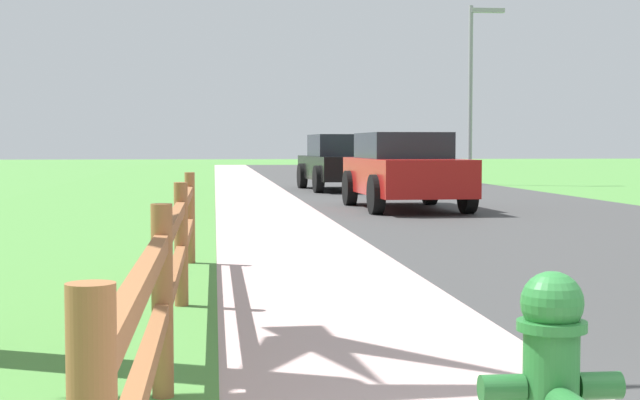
# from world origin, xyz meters

# --- Properties ---
(ground_plane) EXTENTS (120.00, 120.00, 0.00)m
(ground_plane) POSITION_xyz_m (0.00, 25.00, 0.00)
(ground_plane) COLOR #4C883C
(road_asphalt) EXTENTS (7.00, 66.00, 0.01)m
(road_asphalt) POSITION_xyz_m (3.50, 27.00, 0.00)
(road_asphalt) COLOR #3C3C3C
(road_asphalt) RESTS_ON ground
(curb_concrete) EXTENTS (6.00, 66.00, 0.01)m
(curb_concrete) POSITION_xyz_m (-3.00, 27.00, 0.00)
(curb_concrete) COLOR #BD9E9B
(curb_concrete) RESTS_ON ground
(grass_verge) EXTENTS (5.00, 66.00, 0.00)m
(grass_verge) POSITION_xyz_m (-4.50, 27.00, 0.01)
(grass_verge) COLOR #4C883C
(grass_verge) RESTS_ON ground
(fire_hydrant) EXTENTS (0.50, 0.41, 0.86)m
(fire_hydrant) POSITION_xyz_m (-0.86, 0.96, 0.45)
(fire_hydrant) COLOR #287233
(fire_hydrant) RESTS_ON ground
(rail_fence) EXTENTS (0.11, 8.50, 1.00)m
(rail_fence) POSITION_xyz_m (-2.29, 4.08, 0.59)
(rail_fence) COLOR #935A34
(rail_fence) RESTS_ON ground
(parked_suv_red) EXTENTS (2.12, 4.46, 1.55)m
(parked_suv_red) POSITION_xyz_m (1.81, 16.80, 0.80)
(parked_suv_red) COLOR maroon
(parked_suv_red) RESTS_ON ground
(parked_car_black) EXTENTS (2.28, 4.62, 1.60)m
(parked_car_black) POSITION_xyz_m (1.60, 24.92, 0.80)
(parked_car_black) COLOR black
(parked_car_black) RESTS_ON ground
(street_lamp) EXTENTS (1.17, 0.20, 5.80)m
(street_lamp) POSITION_xyz_m (6.40, 28.27, 3.49)
(street_lamp) COLOR gray
(street_lamp) RESTS_ON ground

